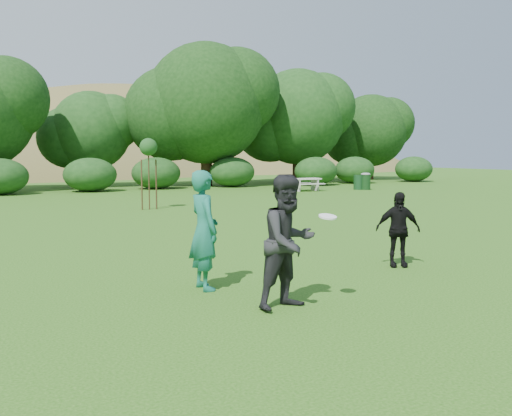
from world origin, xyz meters
The scene contains 10 objects.
ground centered at (0.00, 0.00, 0.00)m, with size 120.00×120.00×0.00m, color #19470C.
player_teal centered at (-2.08, 1.04, 1.00)m, with size 0.73×0.48×1.99m, color #166552.
player_grey centered at (-1.47, -0.63, 0.98)m, with size 0.96×0.75×1.97m, color black.
player_black centered at (2.08, 0.90, 0.75)m, with size 0.88×0.37×1.51m, color black.
trash_can_near centered at (16.64, 20.01, 0.45)m, with size 0.60×0.60×0.90m, color #163E1F.
frisbee centered at (-0.93, -0.85, 1.34)m, with size 0.27×0.27×0.07m.
sapling centered at (1.42, 14.39, 2.42)m, with size 0.70×0.70×2.85m.
picnic_table centered at (13.12, 20.56, 0.52)m, with size 1.80×1.48×0.76m.
trash_can_lidded centered at (16.95, 19.71, 0.54)m, with size 0.60×0.60×1.05m.
tree_row centered at (3.23, 28.68, 4.87)m, with size 53.92×10.38×9.62m.
Camera 1 is at (-5.86, -7.58, 2.28)m, focal length 40.00 mm.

